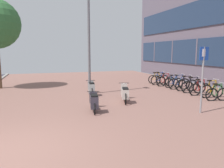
% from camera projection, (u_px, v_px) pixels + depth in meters
% --- Properties ---
extents(ground, '(21.00, 40.00, 0.13)m').
position_uv_depth(ground, '(66.00, 146.00, 5.55)').
color(ground, '#2C2B3B').
extents(bicycle_rack_00, '(1.24, 0.47, 0.93)m').
position_uv_depth(bicycle_rack_00, '(217.00, 94.00, 10.57)').
color(bicycle_rack_00, black).
rests_on(bicycle_rack_00, ground).
extents(bicycle_rack_01, '(1.38, 0.48, 1.00)m').
position_uv_depth(bicycle_rack_01, '(212.00, 91.00, 11.29)').
color(bicycle_rack_01, black).
rests_on(bicycle_rack_01, ground).
extents(bicycle_rack_02, '(1.31, 0.48, 0.97)m').
position_uv_depth(bicycle_rack_02, '(200.00, 89.00, 11.88)').
color(bicycle_rack_02, black).
rests_on(bicycle_rack_02, ground).
extents(bicycle_rack_03, '(1.34, 0.59, 1.02)m').
position_uv_depth(bicycle_rack_03, '(193.00, 87.00, 12.54)').
color(bicycle_rack_03, black).
rests_on(bicycle_rack_03, ground).
extents(bicycle_rack_04, '(1.37, 0.52, 1.02)m').
position_uv_depth(bicycle_rack_04, '(187.00, 85.00, 13.19)').
color(bicycle_rack_04, black).
rests_on(bicycle_rack_04, ground).
extents(bicycle_rack_05, '(1.41, 0.48, 1.02)m').
position_uv_depth(bicycle_rack_05, '(179.00, 84.00, 13.80)').
color(bicycle_rack_05, black).
rests_on(bicycle_rack_05, ground).
extents(bicycle_rack_06, '(1.29, 0.48, 0.94)m').
position_uv_depth(bicycle_rack_06, '(173.00, 83.00, 14.46)').
color(bicycle_rack_06, black).
rests_on(bicycle_rack_06, ground).
extents(bicycle_rack_07, '(1.34, 0.48, 0.98)m').
position_uv_depth(bicycle_rack_07, '(165.00, 81.00, 15.03)').
color(bicycle_rack_07, black).
rests_on(bicycle_rack_07, ground).
extents(bicycle_rack_08, '(1.40, 0.48, 1.02)m').
position_uv_depth(bicycle_rack_08, '(160.00, 80.00, 15.65)').
color(bicycle_rack_08, black).
rests_on(bicycle_rack_08, ground).
extents(bicycle_rack_09, '(1.16, 0.59, 0.92)m').
position_uv_depth(bicycle_rack_09, '(157.00, 79.00, 16.33)').
color(bicycle_rack_09, black).
rests_on(bicycle_rack_09, ground).
extents(scooter_near, '(0.80, 1.80, 0.84)m').
position_uv_depth(scooter_near, '(125.00, 94.00, 10.30)').
color(scooter_near, black).
rests_on(scooter_near, ground).
extents(scooter_mid, '(0.62, 1.61, 0.75)m').
position_uv_depth(scooter_mid, '(94.00, 102.00, 8.65)').
color(scooter_mid, black).
rests_on(scooter_mid, ground).
extents(scooter_far, '(0.58, 1.66, 0.77)m').
position_uv_depth(scooter_far, '(91.00, 88.00, 11.92)').
color(scooter_far, black).
rests_on(scooter_far, ground).
extents(parking_sign, '(0.40, 0.07, 2.54)m').
position_uv_depth(parking_sign, '(203.00, 73.00, 8.29)').
color(parking_sign, gray).
rests_on(parking_sign, ground).
extents(lamp_post, '(0.20, 0.52, 6.33)m').
position_uv_depth(lamp_post, '(89.00, 31.00, 11.84)').
color(lamp_post, slate).
rests_on(lamp_post, ground).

